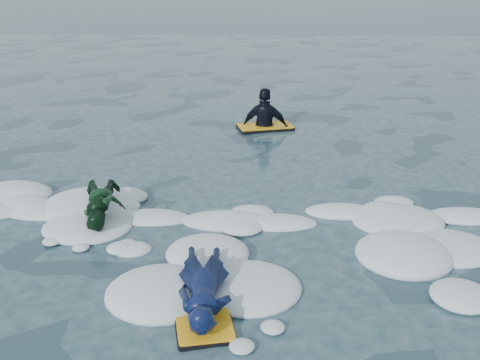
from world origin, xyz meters
name	(u,v)px	position (x,y,z in m)	size (l,w,h in m)	color
ground	(143,269)	(0.00, 0.00, 0.00)	(120.00, 120.00, 0.00)	#172D37
foam_band	(158,231)	(0.00, 1.03, 0.00)	(12.00, 3.10, 0.30)	white
prone_woman_unit	(204,290)	(0.81, -0.80, 0.21)	(0.78, 1.63, 0.41)	black
prone_child_unit	(103,207)	(-0.78, 1.23, 0.25)	(0.81, 1.35, 0.50)	black
waiting_rider_unit	(265,128)	(1.45, 6.04, 0.02)	(1.28, 0.91, 1.73)	black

